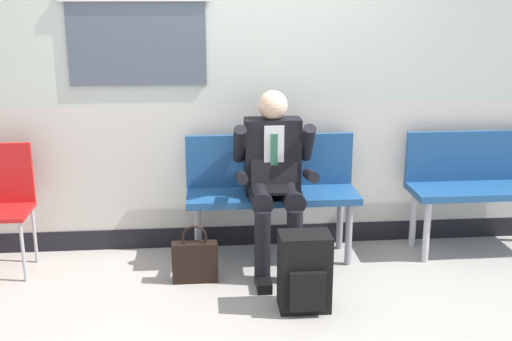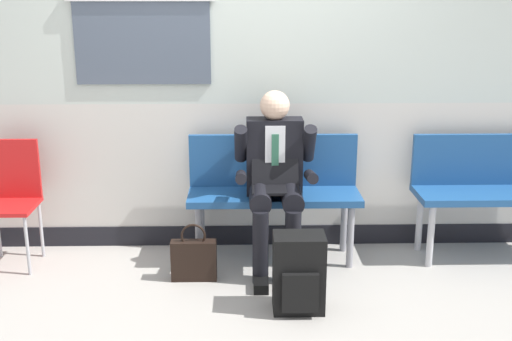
# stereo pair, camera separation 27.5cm
# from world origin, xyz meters

# --- Properties ---
(ground_plane) EXTENTS (18.00, 18.00, 0.00)m
(ground_plane) POSITION_xyz_m (0.00, 0.00, 0.00)
(ground_plane) COLOR #9E9991
(station_wall) EXTENTS (5.77, 0.16, 2.79)m
(station_wall) POSITION_xyz_m (-0.01, 0.63, 1.39)
(station_wall) COLOR beige
(station_wall) RESTS_ON ground
(bench_with_person) EXTENTS (1.25, 0.42, 0.92)m
(bench_with_person) POSITION_xyz_m (0.27, 0.35, 0.56)
(bench_with_person) COLOR navy
(bench_with_person) RESTS_ON ground
(bench_empty) EXTENTS (1.19, 0.42, 0.91)m
(bench_empty) POSITION_xyz_m (1.92, 0.35, 0.56)
(bench_empty) COLOR navy
(bench_empty) RESTS_ON ground
(person_seated) EXTENTS (0.57, 0.70, 1.27)m
(person_seated) POSITION_xyz_m (0.27, 0.15, 0.69)
(person_seated) COLOR black
(person_seated) RESTS_ON ground
(backpack) EXTENTS (0.32, 0.26, 0.50)m
(backpack) POSITION_xyz_m (0.39, -0.50, 0.25)
(backpack) COLOR black
(backpack) RESTS_ON ground
(handbag) EXTENTS (0.31, 0.10, 0.41)m
(handbag) POSITION_xyz_m (-0.30, -0.05, 0.15)
(handbag) COLOR black
(handbag) RESTS_ON ground
(folding_chair) EXTENTS (0.38, 0.38, 0.91)m
(folding_chair) POSITION_xyz_m (-1.63, 0.29, 0.55)
(folding_chair) COLOR red
(folding_chair) RESTS_ON ground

